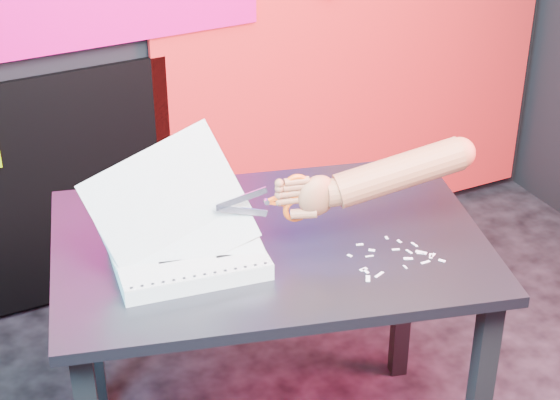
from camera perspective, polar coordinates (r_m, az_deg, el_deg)
room at (r=1.81m, az=11.31°, el=8.15°), size 3.01×3.01×2.71m
backdrop at (r=3.18m, az=-4.36°, el=10.57°), size 2.88×0.05×2.08m
work_table at (r=2.40m, az=-0.64°, el=-4.54°), size 1.22×0.96×0.75m
printout_stack at (r=2.25m, az=-5.70°, el=-3.21°), size 0.42×0.30×0.34m
scissors at (r=2.23m, az=0.61°, el=0.07°), size 0.23×0.06×0.13m
hand_forearm at (r=2.28m, az=6.44°, el=1.47°), size 0.48×0.16×0.17m
paper_clippings at (r=2.29m, az=7.11°, el=-3.54°), size 0.22×0.16×0.00m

